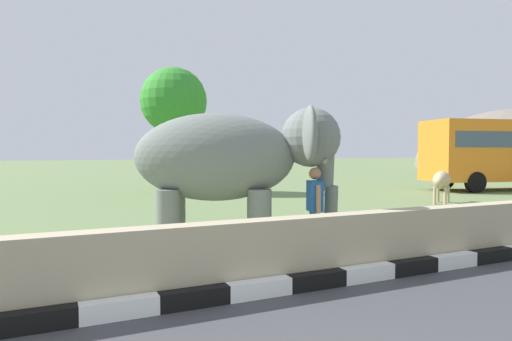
# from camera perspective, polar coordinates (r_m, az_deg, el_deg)

# --- Properties ---
(striped_curb) EXTENTS (16.20, 0.20, 0.24)m
(striped_curb) POSITION_cam_1_polar(r_m,az_deg,el_deg) (5.75, -12.36, -16.24)
(striped_curb) COLOR white
(striped_curb) RESTS_ON ground_plane
(barrier_parapet) EXTENTS (28.00, 0.36, 1.00)m
(barrier_parapet) POSITION_cam_1_polar(r_m,az_deg,el_deg) (6.79, 7.08, -9.96)
(barrier_parapet) COLOR tan
(barrier_parapet) RESTS_ON ground_plane
(elephant) EXTENTS (4.04, 3.18, 2.81)m
(elephant) POSITION_cam_1_polar(r_m,az_deg,el_deg) (8.68, -2.84, 1.49)
(elephant) COLOR slate
(elephant) RESTS_ON ground_plane
(person_handler) EXTENTS (0.35, 0.62, 1.66)m
(person_handler) POSITION_cam_1_polar(r_m,az_deg,el_deg) (8.59, 7.51, -4.47)
(person_handler) COLOR navy
(person_handler) RESTS_ON ground_plane
(bus_orange) EXTENTS (8.87, 4.24, 3.50)m
(bus_orange) POSITION_cam_1_polar(r_m,az_deg,el_deg) (26.16, 29.33, 2.38)
(bus_orange) COLOR orange
(bus_orange) RESTS_ON ground_plane
(cow_near) EXTENTS (1.77, 1.45, 1.23)m
(cow_near) POSITION_cam_1_polar(r_m,az_deg,el_deg) (18.15, 22.62, -1.19)
(cow_near) COLOR tan
(cow_near) RESTS_ON ground_plane
(tree_distant) EXTENTS (3.15, 3.15, 5.95)m
(tree_distant) POSITION_cam_1_polar(r_m,az_deg,el_deg) (21.81, -10.46, 8.66)
(tree_distant) COLOR brown
(tree_distant) RESTS_ON ground_plane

